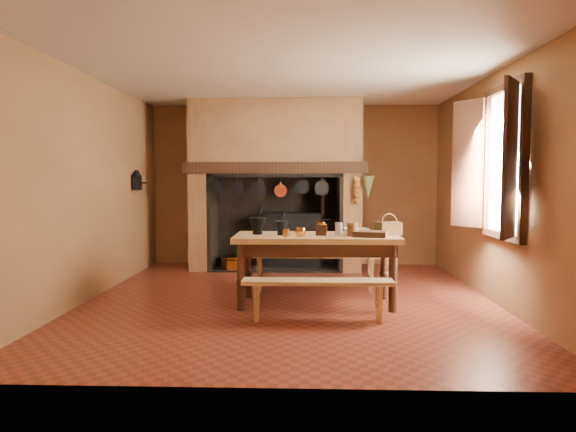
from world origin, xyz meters
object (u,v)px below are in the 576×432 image
object	(u,v)px
mixing_bowl	(357,231)
work_table	(316,246)
iron_range	(292,239)
coffee_grinder	(321,229)
bench_front	(318,290)
wicker_basket	(389,228)

from	to	relation	value
mixing_bowl	work_table	bearing A→B (deg)	-173.79
iron_range	coffee_grinder	distance (m)	2.79
iron_range	coffee_grinder	xyz separation A→B (m)	(0.42, -2.73, 0.43)
bench_front	mixing_bowl	distance (m)	1.09
coffee_grinder	mixing_bowl	bearing A→B (deg)	15.00
iron_range	work_table	xyz separation A→B (m)	(0.37, -2.69, 0.22)
work_table	bench_front	size ratio (longest dim) A/B	1.22
bench_front	mixing_bowl	size ratio (longest dim) A/B	5.18
work_table	mixing_bowl	distance (m)	0.52
work_table	coffee_grinder	world-z (taller)	coffee_grinder
bench_front	coffee_grinder	distance (m)	0.92
iron_range	wicker_basket	xyz separation A→B (m)	(1.24, -2.62, 0.44)
iron_range	bench_front	xyz separation A→B (m)	(0.37, -3.44, -0.15)
work_table	coffee_grinder	xyz separation A→B (m)	(0.06, -0.04, 0.21)
iron_range	mixing_bowl	world-z (taller)	iron_range
coffee_grinder	mixing_bowl	size ratio (longest dim) A/B	0.64
mixing_bowl	wicker_basket	xyz separation A→B (m)	(0.39, 0.02, 0.05)
mixing_bowl	coffee_grinder	bearing A→B (deg)	-167.76
iron_range	coffee_grinder	size ratio (longest dim) A/B	8.11
iron_range	work_table	distance (m)	2.72
bench_front	coffee_grinder	size ratio (longest dim) A/B	8.05
coffee_grinder	wicker_basket	world-z (taller)	wicker_basket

